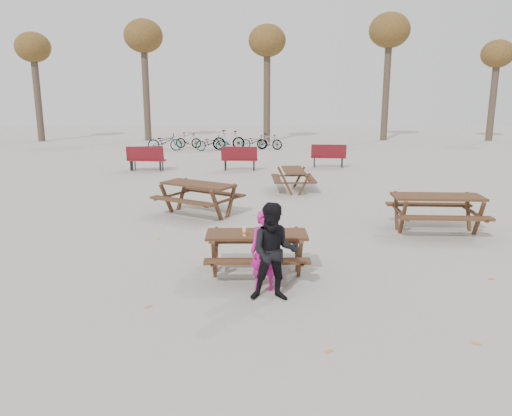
{
  "coord_description": "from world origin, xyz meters",
  "views": [
    {
      "loc": [
        -0.12,
        -8.58,
        3.25
      ],
      "look_at": [
        0.0,
        1.0,
        1.0
      ],
      "focal_mm": 35.0,
      "sensor_mm": 36.0,
      "label": 1
    }
  ],
  "objects_px": {
    "main_picnic_table": "(257,243)",
    "picnic_table_far": "(293,180)",
    "child": "(265,251)",
    "picnic_table_north": "(198,199)",
    "picnic_table_east": "(436,214)",
    "food_tray": "(262,234)",
    "soda_bottle": "(244,232)",
    "adult": "(274,252)"
  },
  "relations": [
    {
      "from": "main_picnic_table",
      "to": "picnic_table_far",
      "type": "distance_m",
      "value": 7.89
    },
    {
      "from": "picnic_table_far",
      "to": "child",
      "type": "bearing_deg",
      "value": 170.87
    },
    {
      "from": "picnic_table_north",
      "to": "picnic_table_east",
      "type": "bearing_deg",
      "value": 14.93
    },
    {
      "from": "picnic_table_east",
      "to": "picnic_table_north",
      "type": "height_order",
      "value": "picnic_table_east"
    },
    {
      "from": "food_tray",
      "to": "child",
      "type": "relative_size",
      "value": 0.13
    },
    {
      "from": "main_picnic_table",
      "to": "picnic_table_east",
      "type": "distance_m",
      "value": 5.06
    },
    {
      "from": "main_picnic_table",
      "to": "soda_bottle",
      "type": "bearing_deg",
      "value": -140.81
    },
    {
      "from": "picnic_table_east",
      "to": "adult",
      "type": "bearing_deg",
      "value": -132.17
    },
    {
      "from": "main_picnic_table",
      "to": "food_tray",
      "type": "bearing_deg",
      "value": -55.37
    },
    {
      "from": "child",
      "to": "picnic_table_north",
      "type": "height_order",
      "value": "child"
    },
    {
      "from": "food_tray",
      "to": "picnic_table_east",
      "type": "distance_m",
      "value": 5.07
    },
    {
      "from": "main_picnic_table",
      "to": "child",
      "type": "distance_m",
      "value": 0.75
    },
    {
      "from": "main_picnic_table",
      "to": "picnic_table_far",
      "type": "relative_size",
      "value": 1.07
    },
    {
      "from": "main_picnic_table",
      "to": "picnic_table_far",
      "type": "bearing_deg",
      "value": 80.32
    },
    {
      "from": "picnic_table_far",
      "to": "picnic_table_east",
      "type": "bearing_deg",
      "value": -150.88
    },
    {
      "from": "child",
      "to": "picnic_table_north",
      "type": "xyz_separation_m",
      "value": [
        -1.63,
        5.24,
        -0.25
      ]
    },
    {
      "from": "main_picnic_table",
      "to": "picnic_table_east",
      "type": "relative_size",
      "value": 0.88
    },
    {
      "from": "adult",
      "to": "soda_bottle",
      "type": "bearing_deg",
      "value": 117.66
    },
    {
      "from": "soda_bottle",
      "to": "child",
      "type": "height_order",
      "value": "child"
    },
    {
      "from": "child",
      "to": "main_picnic_table",
      "type": "bearing_deg",
      "value": 96.43
    },
    {
      "from": "food_tray",
      "to": "picnic_table_far",
      "type": "relative_size",
      "value": 0.11
    },
    {
      "from": "soda_bottle",
      "to": "child",
      "type": "distance_m",
      "value": 0.67
    },
    {
      "from": "picnic_table_east",
      "to": "picnic_table_far",
      "type": "distance_m",
      "value": 5.83
    },
    {
      "from": "main_picnic_table",
      "to": "picnic_table_far",
      "type": "height_order",
      "value": "main_picnic_table"
    },
    {
      "from": "main_picnic_table",
      "to": "picnic_table_east",
      "type": "bearing_deg",
      "value": 32.66
    },
    {
      "from": "picnic_table_east",
      "to": "picnic_table_north",
      "type": "bearing_deg",
      "value": 166.59
    },
    {
      "from": "main_picnic_table",
      "to": "adult",
      "type": "xyz_separation_m",
      "value": [
        0.26,
        -1.15,
        0.2
      ]
    },
    {
      "from": "main_picnic_table",
      "to": "picnic_table_north",
      "type": "relative_size",
      "value": 0.9
    },
    {
      "from": "soda_bottle",
      "to": "picnic_table_north",
      "type": "distance_m",
      "value": 4.87
    },
    {
      "from": "picnic_table_east",
      "to": "soda_bottle",
      "type": "bearing_deg",
      "value": -143.29
    },
    {
      "from": "main_picnic_table",
      "to": "soda_bottle",
      "type": "distance_m",
      "value": 0.38
    },
    {
      "from": "adult",
      "to": "picnic_table_north",
      "type": "bearing_deg",
      "value": 108.57
    },
    {
      "from": "child",
      "to": "adult",
      "type": "bearing_deg",
      "value": -75.57
    },
    {
      "from": "food_tray",
      "to": "picnic_table_far",
      "type": "xyz_separation_m",
      "value": [
        1.23,
        7.91,
        -0.43
      ]
    },
    {
      "from": "adult",
      "to": "picnic_table_east",
      "type": "bearing_deg",
      "value": 45.37
    },
    {
      "from": "food_tray",
      "to": "main_picnic_table",
      "type": "bearing_deg",
      "value": 124.63
    },
    {
      "from": "main_picnic_table",
      "to": "child",
      "type": "xyz_separation_m",
      "value": [
        0.13,
        -0.73,
        0.09
      ]
    },
    {
      "from": "picnic_table_north",
      "to": "soda_bottle",
      "type": "bearing_deg",
      "value": -42.65
    },
    {
      "from": "food_tray",
      "to": "adult",
      "type": "xyz_separation_m",
      "value": [
        0.17,
        -1.01,
        -0.0
      ]
    },
    {
      "from": "main_picnic_table",
      "to": "picnic_table_east",
      "type": "height_order",
      "value": "picnic_table_east"
    },
    {
      "from": "food_tray",
      "to": "soda_bottle",
      "type": "height_order",
      "value": "soda_bottle"
    },
    {
      "from": "main_picnic_table",
      "to": "adult",
      "type": "relative_size",
      "value": 1.14
    }
  ]
}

